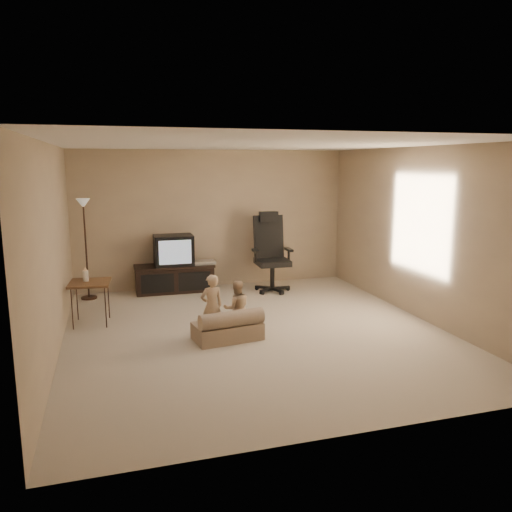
{
  "coord_description": "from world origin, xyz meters",
  "views": [
    {
      "loc": [
        -1.84,
        -6.23,
        2.26
      ],
      "look_at": [
        0.18,
        0.6,
        0.93
      ],
      "focal_mm": 35.0,
      "sensor_mm": 36.0,
      "label": 1
    }
  ],
  "objects": [
    {
      "name": "floor",
      "position": [
        0.0,
        0.0,
        0.0
      ],
      "size": [
        5.5,
        5.5,
        0.0
      ],
      "primitive_type": "plane",
      "color": "#C3B49B",
      "rests_on": "ground"
    },
    {
      "name": "room_shell",
      "position": [
        0.0,
        0.0,
        1.52
      ],
      "size": [
        5.5,
        5.5,
        5.5
      ],
      "color": "white",
      "rests_on": "floor"
    },
    {
      "name": "tv_stand",
      "position": [
        -0.77,
        2.49,
        0.42
      ],
      "size": [
        1.43,
        0.54,
        1.02
      ],
      "rotation": [
        0.0,
        0.0,
        -0.01
      ],
      "color": "black",
      "rests_on": "floor"
    },
    {
      "name": "office_chair",
      "position": [
        0.9,
        2.07,
        0.51
      ],
      "size": [
        0.69,
        0.71,
        1.41
      ],
      "rotation": [
        0.0,
        0.0,
        -0.04
      ],
      "color": "black",
      "rests_on": "floor"
    },
    {
      "name": "side_table",
      "position": [
        -2.15,
        1.0,
        0.59
      ],
      "size": [
        0.6,
        0.6,
        0.83
      ],
      "rotation": [
        0.0,
        0.0,
        -0.09
      ],
      "color": "brown",
      "rests_on": "floor"
    },
    {
      "name": "floor_lamp",
      "position": [
        -2.24,
        2.42,
        1.23
      ],
      "size": [
        0.26,
        0.26,
        1.69
      ],
      "color": "#301E15",
      "rests_on": "floor"
    },
    {
      "name": "child_sofa",
      "position": [
        -0.43,
        -0.23,
        0.17
      ],
      "size": [
        0.92,
        0.6,
        0.42
      ],
      "rotation": [
        0.0,
        0.0,
        0.15
      ],
      "color": "#9D856A",
      "rests_on": "floor"
    },
    {
      "name": "toddler_left",
      "position": [
        -0.61,
        -0.05,
        0.42
      ],
      "size": [
        0.34,
        0.28,
        0.85
      ],
      "primitive_type": "imported",
      "rotation": [
        0.0,
        0.0,
        3.32
      ],
      "color": "tan",
      "rests_on": "floor"
    },
    {
      "name": "toddler_right",
      "position": [
        -0.28,
        -0.06,
        0.37
      ],
      "size": [
        0.37,
        0.22,
        0.75
      ],
      "primitive_type": "imported",
      "rotation": [
        0.0,
        0.0,
        3.09
      ],
      "color": "tan",
      "rests_on": "floor"
    }
  ]
}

